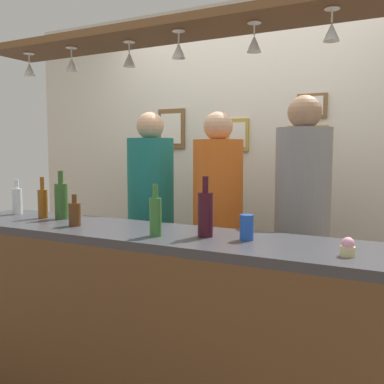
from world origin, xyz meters
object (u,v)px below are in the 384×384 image
bottle_champagne_green (61,200)px  cupcake (348,247)px  person_middle_orange_shirt (218,210)px  picture_frame_caricature (171,129)px  person_right_grey_shirt (302,208)px  drink_can (247,227)px  bottle_beer_amber_tall (43,202)px  bottle_soda_clear (17,200)px  bottle_wine_dark_red (205,213)px  bottle_beer_brown_stubby (75,213)px  bottle_beer_green_import (156,215)px  person_left_teal_shirt (151,204)px  picture_frame_crest (238,135)px  picture_frame_lower_pair (308,137)px  picture_frame_upper_small (312,106)px

bottle_champagne_green → cupcake: (1.73, -0.18, -0.08)m
person_middle_orange_shirt → picture_frame_caricature: bearing=139.7°
person_middle_orange_shirt → bottle_champagne_green: person_middle_orange_shirt is taller
person_right_grey_shirt → bottle_champagne_green: person_right_grey_shirt is taller
person_right_grey_shirt → drink_can: (-0.07, -0.77, -0.01)m
bottle_beer_amber_tall → bottle_champagne_green: bearing=14.6°
bottle_soda_clear → bottle_wine_dark_red: 1.46m
bottle_champagne_green → drink_can: bearing=-3.3°
bottle_champagne_green → bottle_beer_brown_stubby: size_ratio=1.67×
bottle_beer_green_import → bottle_beer_brown_stubby: 0.57m
bottle_beer_brown_stubby → drink_can: 1.00m
person_left_teal_shirt → bottle_beer_green_import: bearing=-55.5°
person_right_grey_shirt → cupcake: size_ratio=22.46×
bottle_beer_amber_tall → person_left_teal_shirt: bearing=65.6°
drink_can → picture_frame_crest: 1.59m
bottle_beer_brown_stubby → cupcake: bottle_beer_brown_stubby is taller
bottle_beer_green_import → picture_frame_crest: size_ratio=1.00×
bottle_beer_green_import → bottle_soda_clear: bottle_beer_green_import is taller
bottle_champagne_green → bottle_wine_dark_red: size_ratio=1.00×
bottle_soda_clear → cupcake: (2.14, -0.20, -0.06)m
person_middle_orange_shirt → picture_frame_lower_pair: (0.45, 0.62, 0.50)m
cupcake → picture_frame_upper_small: 1.73m
bottle_wine_dark_red → picture_frame_crest: size_ratio=1.15×
drink_can → picture_frame_lower_pair: size_ratio=0.41×
bottle_soda_clear → drink_can: bottle_soda_clear is taller
bottle_beer_amber_tall → drink_can: bearing=-1.6°
person_middle_orange_shirt → picture_frame_crest: 0.82m
person_right_grey_shirt → bottle_beer_amber_tall: size_ratio=6.74×
bottle_beer_amber_tall → picture_frame_upper_small: picture_frame_upper_small is taller
picture_frame_lower_pair → cupcake: bearing=-70.5°
cupcake → picture_frame_upper_small: (-0.50, 1.50, 0.72)m
bottle_beer_amber_tall → bottle_beer_brown_stubby: size_ratio=1.44×
person_left_teal_shirt → cupcake: (1.52, -0.88, 0.01)m
bottle_champagne_green → bottle_soda_clear: 0.41m
person_middle_orange_shirt → bottle_soda_clear: 1.35m
person_right_grey_shirt → picture_frame_caricature: (-1.31, 0.62, 0.54)m
person_right_grey_shirt → bottle_champagne_green: bearing=-152.3°
picture_frame_caricature → picture_frame_crest: (0.62, 0.00, -0.06)m
bottle_champagne_green → bottle_beer_green_import: bottle_champagne_green is taller
person_middle_orange_shirt → bottle_wine_dark_red: bearing=-69.6°
person_middle_orange_shirt → picture_frame_upper_small: (0.48, 0.62, 0.73)m
bottle_beer_green_import → cupcake: (0.91, 0.01, -0.07)m
drink_can → picture_frame_upper_small: size_ratio=0.55×
bottle_beer_green_import → bottle_beer_brown_stubby: (-0.56, 0.03, -0.03)m
bottle_beer_amber_tall → bottle_soda_clear: (-0.29, 0.05, -0.01)m
person_left_teal_shirt → bottle_beer_amber_tall: person_left_teal_shirt is taller
bottle_beer_amber_tall → picture_frame_crest: (0.76, 1.35, 0.45)m
bottle_champagne_green → bottle_wine_dark_red: (1.04, -0.09, -0.00)m
picture_frame_upper_small → picture_frame_caricature: picture_frame_upper_small is taller
picture_frame_crest → person_middle_orange_shirt: bearing=-79.9°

